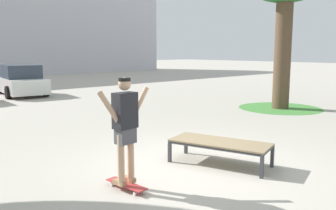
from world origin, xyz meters
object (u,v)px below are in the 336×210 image
Objects in this scene: skate_box at (220,144)px; car_white at (21,81)px; skateboard at (126,185)px; skater at (125,123)px.

car_white reaches higher than skate_box.
car_white is at bearing 76.39° from skateboard.
skate_box is at bearing -4.85° from skateboard.
skater is (-2.09, 0.18, 0.66)m from skate_box.
skateboard is 0.99m from skater.
car_white is at bearing 84.98° from skate_box.
skateboard is 0.48× the size of skater.
skate_box is 0.47× the size of car_white.
skateboard is at bearing 175.15° from skate_box.
skateboard is 14.04m from car_white.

